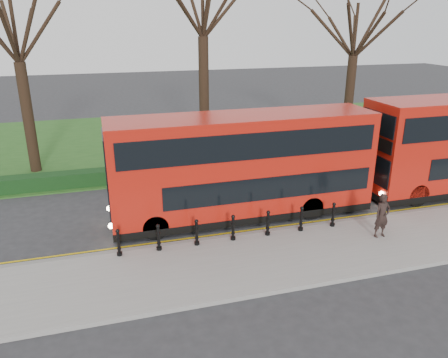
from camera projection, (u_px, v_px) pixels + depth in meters
name	position (u px, v px, depth m)	size (l,w,h in m)	color
ground	(216.00, 229.00, 18.20)	(120.00, 120.00, 0.00)	#28282B
pavement	(238.00, 264.00, 15.47)	(60.00, 4.00, 0.15)	gray
kerb	(222.00, 238.00, 17.28)	(60.00, 0.25, 0.16)	slate
grass_verge	(162.00, 139.00, 31.72)	(60.00, 18.00, 0.06)	#224F1A
hedge	(184.00, 170.00, 24.20)	(60.00, 0.90, 0.80)	black
yellow_line_outer	(220.00, 236.00, 17.57)	(60.00, 0.10, 0.01)	yellow
yellow_line_inner	(219.00, 234.00, 17.75)	(60.00, 0.10, 0.01)	yellow
tree_left	(13.00, 22.00, 22.35)	(7.13, 7.13, 11.13)	black
tree_right	(356.00, 24.00, 27.63)	(7.02, 7.02, 10.96)	black
bollard_row	(233.00, 228.00, 16.85)	(8.80, 0.15, 1.00)	black
bus_lead	(243.00, 167.00, 18.69)	(11.37, 2.61, 4.52)	#AB180D
pedestrian	(382.00, 216.00, 16.98)	(0.65, 0.43, 1.78)	black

